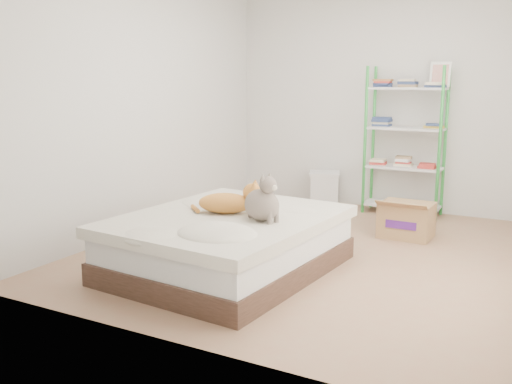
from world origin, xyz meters
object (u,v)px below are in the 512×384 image
Objects in this scene: bed at (228,243)px; grey_cat at (262,198)px; cardboard_box at (406,220)px; shelf_unit at (406,139)px; white_bin at (324,189)px; orange_cat at (225,200)px.

grey_cat reaches higher than bed.
bed reaches higher than cardboard_box.
grey_cat is 2.77m from shelf_unit.
bed is 2.88m from shelf_unit.
white_bin is (-0.21, 2.67, -0.02)m from bed.
bed is 0.53m from grey_cat.
white_bin is (-0.97, -0.03, -0.66)m from shelf_unit.
orange_cat is at bearing -106.98° from shelf_unit.
grey_cat is 0.72× the size of cardboard_box.
shelf_unit is at bearing 52.01° from orange_cat.
cardboard_box is (0.71, 1.75, -0.48)m from grey_cat.
bed is 2.01m from cardboard_box.
shelf_unit is at bearing 1.84° from white_bin.
shelf_unit is (0.81, 2.65, 0.30)m from orange_cat.
grey_cat is at bearing -111.05° from cardboard_box.
shelf_unit reaches higher than grey_cat.
grey_cat reaches higher than cardboard_box.
shelf_unit is at bearing 4.84° from grey_cat.
bed is at bearing -85.42° from white_bin.
white_bin is at bearing -178.16° from shelf_unit.
orange_cat is 2.78m from shelf_unit.
bed is 2.68m from white_bin.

